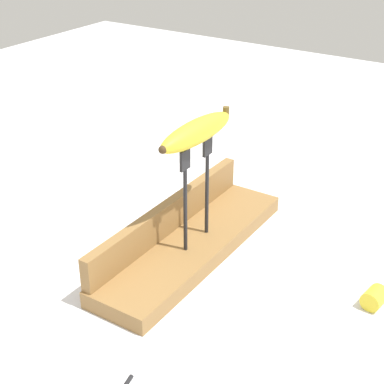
# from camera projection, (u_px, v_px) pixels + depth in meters

# --- Properties ---
(ground_plane) EXTENTS (3.00, 3.00, 0.00)m
(ground_plane) POSITION_uv_depth(u_px,v_px,m) (192.00, 253.00, 1.14)
(ground_plane) COLOR silver
(wooden_board) EXTENTS (0.48, 0.13, 0.03)m
(wooden_board) POSITION_uv_depth(u_px,v_px,m) (192.00, 246.00, 1.13)
(wooden_board) COLOR olive
(wooden_board) RESTS_ON ground
(board_backstop) EXTENTS (0.47, 0.02, 0.06)m
(board_backstop) POSITION_uv_depth(u_px,v_px,m) (168.00, 217.00, 1.14)
(board_backstop) COLOR olive
(board_backstop) RESTS_ON wooden_board
(fork_stand_center) EXTENTS (0.10, 0.01, 0.20)m
(fork_stand_center) POSITION_uv_depth(u_px,v_px,m) (196.00, 185.00, 1.07)
(fork_stand_center) COLOR black
(fork_stand_center) RESTS_ON wooden_board
(banana_raised_center) EXTENTS (0.20, 0.05, 0.04)m
(banana_raised_center) POSITION_uv_depth(u_px,v_px,m) (197.00, 132.00, 1.02)
(banana_raised_center) COLOR yellow
(banana_raised_center) RESTS_ON fork_stand_center
(banana_chunk_near) EXTENTS (0.04, 0.04, 0.03)m
(banana_chunk_near) POSITION_uv_depth(u_px,v_px,m) (375.00, 297.00, 0.99)
(banana_chunk_near) COLOR yellow
(banana_chunk_near) RESTS_ON ground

